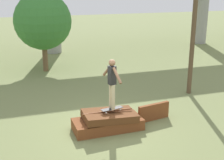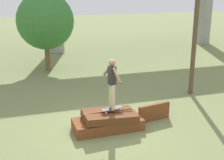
{
  "view_description": "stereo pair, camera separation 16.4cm",
  "coord_description": "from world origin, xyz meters",
  "views": [
    {
      "loc": [
        -2.87,
        -9.28,
        4.78
      ],
      "look_at": [
        0.14,
        -0.04,
        1.76
      ],
      "focal_mm": 50.0,
      "sensor_mm": 36.0,
      "label": 1
    },
    {
      "loc": [
        -2.72,
        -9.33,
        4.78
      ],
      "look_at": [
        0.14,
        -0.04,
        1.76
      ],
      "focal_mm": 50.0,
      "sensor_mm": 36.0,
      "label": 2
    }
  ],
  "objects": [
    {
      "name": "tree_behind_left",
      "position": [
        -1.14,
        8.23,
        2.81
      ],
      "size": [
        3.14,
        3.14,
        4.39
      ],
      "color": "brown",
      "rests_on": "ground_plane"
    },
    {
      "name": "scrap_plank_loose",
      "position": [
        1.83,
        0.22,
        0.31
      ],
      "size": [
        1.28,
        0.36,
        0.62
      ],
      "color": "brown",
      "rests_on": "ground_plane"
    },
    {
      "name": "skater",
      "position": [
        0.14,
        -0.04,
        1.75
      ],
      "size": [
        0.32,
        1.17,
        1.69
      ],
      "color": "#C6B78E",
      "rests_on": "skateboard"
    },
    {
      "name": "skateboard",
      "position": [
        0.14,
        -0.04,
        0.75
      ],
      "size": [
        0.8,
        0.36,
        0.09
      ],
      "color": "black",
      "rests_on": "scrap_pile"
    },
    {
      "name": "scrap_pile",
      "position": [
        0.02,
        -0.0,
        0.3
      ],
      "size": [
        2.36,
        1.08,
        0.68
      ],
      "color": "brown",
      "rests_on": "ground_plane"
    },
    {
      "name": "utility_pole",
      "position": [
        4.62,
        2.39,
        3.62
      ],
      "size": [
        1.3,
        0.2,
        6.99
      ],
      "color": "brown",
      "rests_on": "ground_plane"
    },
    {
      "name": "ground_plane",
      "position": [
        0.0,
        0.0,
        0.0
      ],
      "size": [
        80.0,
        80.0,
        0.0
      ],
      "primitive_type": "plane",
      "color": "olive"
    }
  ]
}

